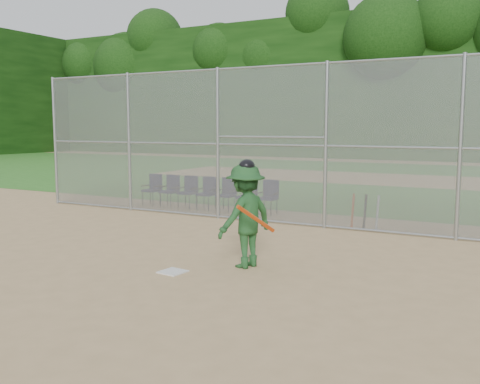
% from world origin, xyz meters
% --- Properties ---
extents(ground, '(100.00, 100.00, 0.00)m').
position_xyz_m(ground, '(0.00, 0.00, 0.00)').
color(ground, tan).
rests_on(ground, ground).
extents(grass_strip, '(100.00, 100.00, 0.00)m').
position_xyz_m(grass_strip, '(0.00, 18.00, 0.01)').
color(grass_strip, '#2C6C20').
rests_on(grass_strip, ground).
extents(dirt_patch_far, '(24.00, 24.00, 0.00)m').
position_xyz_m(dirt_patch_far, '(0.00, 18.00, 0.01)').
color(dirt_patch_far, tan).
rests_on(dirt_patch_far, ground).
extents(backstop_fence, '(16.09, 0.09, 4.00)m').
position_xyz_m(backstop_fence, '(0.00, 5.00, 2.07)').
color(backstop_fence, gray).
rests_on(backstop_fence, ground).
extents(treeline, '(81.00, 60.00, 11.00)m').
position_xyz_m(treeline, '(0.00, 20.00, 5.50)').
color(treeline, black).
rests_on(treeline, ground).
extents(home_plate, '(0.45, 0.45, 0.02)m').
position_xyz_m(home_plate, '(0.05, -0.02, 0.01)').
color(home_plate, silver).
rests_on(home_plate, ground).
extents(batter_at_plate, '(1.12, 1.40, 1.90)m').
position_xyz_m(batter_at_plate, '(0.96, 0.89, 0.92)').
color(batter_at_plate, '#1E4B22').
rests_on(batter_at_plate, ground).
extents(spare_bats, '(0.66, 0.26, 0.85)m').
position_xyz_m(spare_bats, '(1.91, 5.30, 0.42)').
color(spare_bats, '#D84C14').
rests_on(spare_bats, ground).
extents(chair_0, '(0.54, 0.52, 0.96)m').
position_xyz_m(chair_0, '(-5.14, 6.20, 0.48)').
color(chair_0, '#0E0F34').
rests_on(chair_0, ground).
extents(chair_1, '(0.54, 0.52, 0.96)m').
position_xyz_m(chair_1, '(-4.47, 6.20, 0.48)').
color(chair_1, '#0E0F34').
rests_on(chair_1, ground).
extents(chair_2, '(0.54, 0.52, 0.96)m').
position_xyz_m(chair_2, '(-3.79, 6.20, 0.48)').
color(chair_2, '#0E0F34').
rests_on(chair_2, ground).
extents(chair_3, '(0.54, 0.52, 0.96)m').
position_xyz_m(chair_3, '(-3.12, 6.20, 0.48)').
color(chair_3, '#0E0F34').
rests_on(chair_3, ground).
extents(chair_4, '(0.54, 0.52, 0.96)m').
position_xyz_m(chair_4, '(-2.44, 6.20, 0.48)').
color(chair_4, '#0E0F34').
rests_on(chair_4, ground).
extents(chair_5, '(0.54, 0.52, 0.96)m').
position_xyz_m(chair_5, '(-1.77, 6.20, 0.48)').
color(chair_5, '#0E0F34').
rests_on(chair_5, ground).
extents(chair_6, '(0.54, 0.52, 0.96)m').
position_xyz_m(chair_6, '(-1.09, 6.20, 0.48)').
color(chair_6, '#0E0F34').
rests_on(chair_6, ground).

